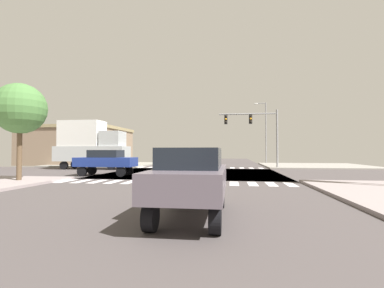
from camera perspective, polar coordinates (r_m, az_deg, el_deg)
ground at (r=23.23m, az=0.26°, el=-5.97°), size 90.00×90.00×0.05m
sidewalk_corner_ne at (r=36.39m, az=23.75°, el=-4.07°), size 12.00×12.00×0.14m
sidewalk_corner_nw at (r=38.51m, az=-16.86°, el=-3.98°), size 12.00×12.00×0.14m
crosswalk_near at (r=16.10m, az=-4.08°, el=-7.86°), size 13.50×2.00×0.01m
crosswalk_far at (r=30.49m, az=1.60°, el=-4.85°), size 13.50×2.00×0.01m
traffic_signal_mast at (r=30.30m, az=12.48°, el=3.75°), size 6.15×0.55×6.16m
street_lamp at (r=41.53m, az=14.54°, el=3.28°), size 1.78×0.32×8.81m
bank_building at (r=42.06m, az=-22.05°, el=-0.34°), size 13.53×10.93×5.10m
sidewalk_tree at (r=19.06m, az=-31.67°, el=6.10°), size 2.91×2.91×5.72m
box_truck_farside_1 at (r=29.95m, az=-20.06°, el=0.08°), size 7.20×2.40×4.85m
sedan_crossing_1 at (r=7.62m, az=-0.10°, el=-6.58°), size 1.80×4.30×1.88m
sedan_queued_2 at (r=40.08m, az=-3.77°, el=-2.45°), size 1.80×4.30×1.88m
sedan_leading_3 at (r=21.48m, az=-17.15°, el=-3.22°), size 4.30×1.80×1.88m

